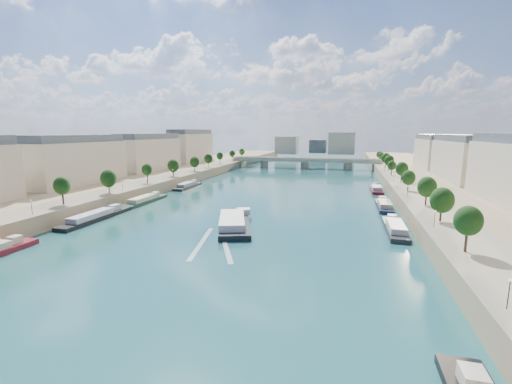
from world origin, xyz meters
The scene contains 17 objects.
ground centered at (0.00, 100.00, 0.00)m, with size 700.00×700.00×0.00m, color #0C3335.
quay_left centered at (-72.00, 100.00, 2.50)m, with size 44.00×520.00×5.00m, color #9E8460.
quay_right centered at (72.00, 100.00, 2.50)m, with size 44.00×520.00×5.00m, color #9E8460.
pave_left centered at (-57.00, 100.00, 5.05)m, with size 14.00×520.00×0.10m, color gray.
pave_right centered at (57.00, 100.00, 5.05)m, with size 14.00×520.00×0.10m, color gray.
trees_left centered at (-55.00, 102.00, 10.48)m, with size 4.80×268.80×8.26m.
trees_right centered at (55.00, 110.00, 10.48)m, with size 4.80×268.80×8.26m.
lamps_left centered at (-52.50, 90.00, 7.78)m, with size 0.36×200.36×4.28m.
lamps_right centered at (52.50, 105.00, 7.78)m, with size 0.36×200.36×4.28m.
buildings_left centered at (-85.00, 112.00, 16.45)m, with size 16.00×226.00×23.20m.
buildings_right centered at (85.00, 112.00, 16.45)m, with size 16.00×226.00×23.20m.
skyline centered at (3.19, 319.52, 14.66)m, with size 79.00×42.00×22.00m.
bridge centered at (0.00, 219.57, 5.08)m, with size 112.00×12.00×8.15m.
tour_barge centered at (-0.27, 50.40, 1.18)m, with size 17.67×31.20×4.08m.
wake centered at (-0.27, 33.86, 0.02)m, with size 15.73×25.72×0.04m.
moored_barges_left centered at (-45.50, 43.46, 0.84)m, with size 5.00×160.97×3.60m.
moored_barges_right centered at (45.50, 60.35, 0.84)m, with size 5.00×162.83×3.60m.
Camera 1 is at (31.57, -43.26, 27.91)m, focal length 24.00 mm.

